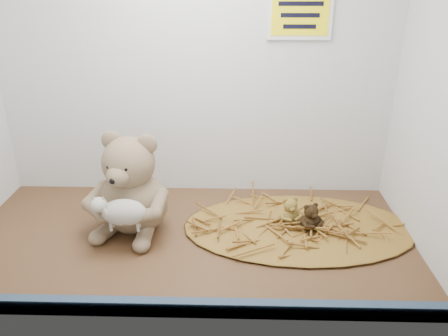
{
  "coord_description": "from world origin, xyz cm",
  "views": [
    {
      "loc": [
        12.14,
        -99.93,
        65.78
      ],
      "look_at": [
        9.46,
        1.43,
        20.34
      ],
      "focal_mm": 35.0,
      "sensor_mm": 36.0,
      "label": 1
    }
  ],
  "objects_px": {
    "mini_teddy_brown": "(311,216)",
    "main_teddy": "(132,183)",
    "toy_lamb": "(124,212)",
    "mini_teddy_tan": "(290,209)"
  },
  "relations": [
    {
      "from": "main_teddy",
      "to": "mini_teddy_brown",
      "type": "height_order",
      "value": "main_teddy"
    },
    {
      "from": "toy_lamb",
      "to": "mini_teddy_tan",
      "type": "distance_m",
      "value": 0.45
    },
    {
      "from": "toy_lamb",
      "to": "mini_teddy_brown",
      "type": "distance_m",
      "value": 0.5
    },
    {
      "from": "mini_teddy_brown",
      "to": "toy_lamb",
      "type": "bearing_deg",
      "value": 165.09
    },
    {
      "from": "main_teddy",
      "to": "mini_teddy_tan",
      "type": "distance_m",
      "value": 0.44
    },
    {
      "from": "mini_teddy_brown",
      "to": "main_teddy",
      "type": "bearing_deg",
      "value": 153.24
    },
    {
      "from": "mini_teddy_tan",
      "to": "mini_teddy_brown",
      "type": "xyz_separation_m",
      "value": [
        0.05,
        -0.04,
        0.0
      ]
    },
    {
      "from": "toy_lamb",
      "to": "mini_teddy_brown",
      "type": "relative_size",
      "value": 1.87
    },
    {
      "from": "mini_teddy_tan",
      "to": "mini_teddy_brown",
      "type": "bearing_deg",
      "value": -48.15
    },
    {
      "from": "toy_lamb",
      "to": "mini_teddy_tan",
      "type": "relative_size",
      "value": 1.89
    }
  ]
}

